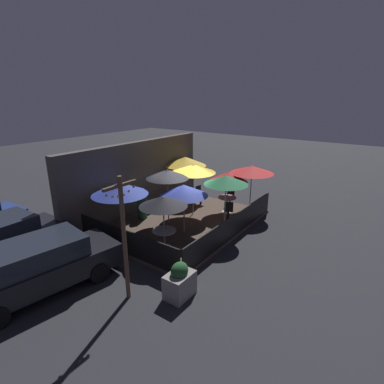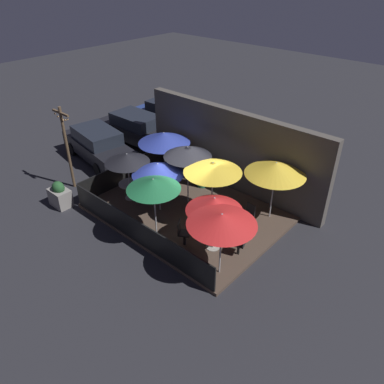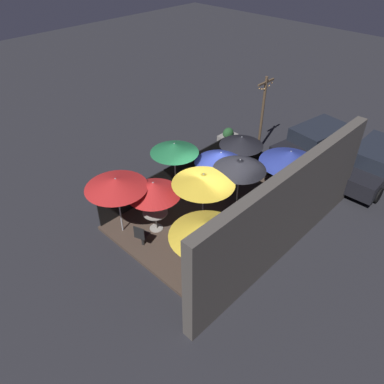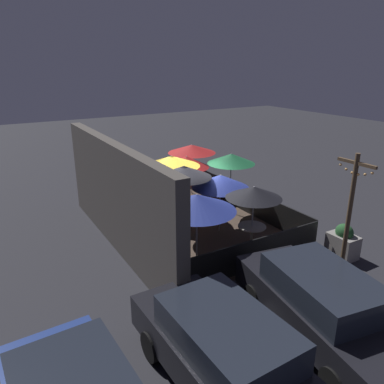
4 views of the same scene
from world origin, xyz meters
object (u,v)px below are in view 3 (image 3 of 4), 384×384
light_post (263,111)px  parked_car_1 (375,162)px  dining_table_1 (239,168)px  patio_umbrella_3 (203,179)px  patio_umbrella_1 (242,141)px  patio_umbrella_5 (290,157)px  parked_car_0 (317,142)px  patio_umbrella_2 (240,165)px  patio_chair_2 (164,199)px  dining_table_0 (155,215)px  planter_box (228,140)px  patio_umbrella_0 (153,188)px  patio_umbrella_6 (174,148)px  patron_0 (271,213)px  patio_chair_1 (141,235)px  patio_umbrella_7 (208,229)px  patio_umbrella_8 (116,183)px  patio_chair_0 (186,245)px  patio_umbrella_4 (221,158)px

light_post → parked_car_1: bearing=106.0°
dining_table_1 → light_post: size_ratio=0.25×
dining_table_1 → patio_umbrella_3: bearing=17.6°
patio_umbrella_1 → parked_car_1: size_ratio=0.44×
patio_umbrella_5 → parked_car_0: size_ratio=0.47×
patio_umbrella_3 → patio_umbrella_2: bearing=168.0°
patio_chair_2 → patio_umbrella_3: bearing=64.1°
dining_table_0 → patio_chair_2: (-0.89, -0.56, -0.09)m
patio_umbrella_3 → planter_box: size_ratio=2.20×
patio_umbrella_2 → light_post: size_ratio=0.67×
dining_table_1 → patio_umbrella_0: bearing=-2.1°
patio_chair_2 → light_post: size_ratio=0.26×
patio_umbrella_6 → patron_0: (-1.09, 3.75, -1.58)m
patio_chair_1 → dining_table_1: bearing=-17.7°
patio_umbrella_1 → patio_chair_1: bearing=1.7°
patio_chair_2 → patron_0: (-2.04, 3.40, 0.10)m
patio_umbrella_6 → patio_umbrella_1: bearing=158.2°
patio_umbrella_1 → dining_table_0: (4.50, -0.16, -1.23)m
light_post → patio_umbrella_7: bearing=25.3°
planter_box → parked_car_1: size_ratio=0.24×
planter_box → parked_car_1: 6.52m
dining_table_1 → light_post: (-2.72, -0.95, 1.36)m
patio_chair_1 → light_post: size_ratio=0.25×
patio_umbrella_8 → dining_table_0: (-0.90, 0.79, -1.46)m
patio_umbrella_1 → patio_umbrella_5: (-0.12, 2.14, 0.12)m
patio_umbrella_1 → patio_umbrella_2: bearing=36.0°
patio_umbrella_3 → patio_umbrella_8: size_ratio=1.08×
patron_0 → parked_car_0: parked_car_0 is taller
patio_chair_1 → patio_chair_2: patio_chair_2 is taller
patio_umbrella_2 → parked_car_0: 6.10m
patio_umbrella_2 → patio_umbrella_7: (3.05, 1.30, -0.14)m
patio_umbrella_1 → light_post: 2.88m
patio_chair_0 → patio_umbrella_4: bearing=-59.7°
patio_umbrella_2 → patio_chair_2: bearing=-51.5°
patio_umbrella_1 → patio_umbrella_2: 2.41m
patio_umbrella_6 → parked_car_0: (-6.65, 2.42, -1.47)m
patio_umbrella_1 → patio_chair_1: 5.58m
light_post → patio_chair_2: bearing=2.0°
patio_umbrella_3 → parked_car_0: size_ratio=0.51×
patio_umbrella_7 → dining_table_1: size_ratio=2.60×
patio_chair_0 → parked_car_0: bearing=-81.4°
patio_umbrella_3 → patio_umbrella_5: bearing=163.3°
dining_table_1 → planter_box: 2.81m
patio_umbrella_6 → light_post: size_ratio=0.66×
patron_0 → light_post: (-4.29, -3.63, 1.31)m
dining_table_0 → patio_umbrella_4: bearing=172.8°
patio_chair_2 → patron_0: size_ratio=0.68×
patio_umbrella_5 → dining_table_1: size_ratio=2.50×
patio_chair_2 → planter_box: (-5.43, -1.41, -0.15)m
patio_umbrella_0 → patio_umbrella_3: (-1.09, 1.24, 0.44)m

